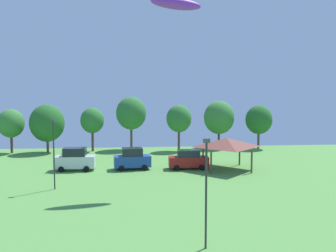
{
  "coord_description": "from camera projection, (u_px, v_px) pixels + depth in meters",
  "views": [
    {
      "loc": [
        0.69,
        2.18,
        8.36
      ],
      "look_at": [
        1.86,
        14.78,
        7.29
      ],
      "focal_mm": 38.0,
      "sensor_mm": 36.0,
      "label": 1
    }
  ],
  "objects": [
    {
      "name": "treeline_tree_1",
      "position": [
        47.0,
        123.0,
        52.22
      ],
      "size": [
        5.02,
        5.02,
        7.14
      ],
      "color": "brown",
      "rests_on": "ground"
    },
    {
      "name": "treeline_tree_4",
      "position": [
        179.0,
        119.0,
        53.87
      ],
      "size": [
        3.81,
        3.81,
        7.05
      ],
      "color": "brown",
      "rests_on": "ground"
    },
    {
      "name": "light_post_1",
      "position": [
        54.0,
        150.0,
        31.61
      ],
      "size": [
        0.36,
        0.2,
        6.33
      ],
      "color": "#2D2D33",
      "rests_on": "ground"
    },
    {
      "name": "treeline_tree_0",
      "position": [
        11.0,
        123.0,
        51.81
      ],
      "size": [
        3.81,
        3.81,
        6.47
      ],
      "color": "brown",
      "rests_on": "ground"
    },
    {
      "name": "kite_flying_9",
      "position": [
        176.0,
        4.0,
        32.58
      ],
      "size": [
        4.98,
        1.89,
        1.63
      ],
      "color": "purple"
    },
    {
      "name": "treeline_tree_2",
      "position": [
        92.0,
        121.0,
        53.54
      ],
      "size": [
        3.53,
        3.53,
        6.63
      ],
      "color": "brown",
      "rests_on": "ground"
    },
    {
      "name": "parked_car_second_from_left",
      "position": [
        132.0,
        159.0,
        40.52
      ],
      "size": [
        4.31,
        2.38,
        2.45
      ],
      "rotation": [
        0.0,
        0.0,
        0.1
      ],
      "color": "#234299",
      "rests_on": "ground"
    },
    {
      "name": "park_pavilion",
      "position": [
        226.0,
        143.0,
        40.38
      ],
      "size": [
        5.79,
        5.84,
        3.6
      ],
      "color": "brown",
      "rests_on": "ground"
    },
    {
      "name": "parked_car_third_from_left",
      "position": [
        188.0,
        160.0,
        40.69
      ],
      "size": [
        4.6,
        2.1,
        2.2
      ],
      "rotation": [
        0.0,
        0.0,
        -0.04
      ],
      "color": "maroon",
      "rests_on": "ground"
    },
    {
      "name": "parked_car_leftmost",
      "position": [
        75.0,
        159.0,
        39.9
      ],
      "size": [
        4.48,
        1.98,
        2.57
      ],
      "rotation": [
        0.0,
        0.0,
        -0.02
      ],
      "color": "silver",
      "rests_on": "ground"
    },
    {
      "name": "treeline_tree_5",
      "position": [
        219.0,
        118.0,
        57.12
      ],
      "size": [
        4.87,
        4.87,
        7.59
      ],
      "color": "brown",
      "rests_on": "ground"
    },
    {
      "name": "treeline_tree_3",
      "position": [
        131.0,
        113.0,
        55.21
      ],
      "size": [
        4.67,
        4.67,
        8.26
      ],
      "color": "brown",
      "rests_on": "ground"
    },
    {
      "name": "light_post_0",
      "position": [
        206.0,
        187.0,
        19.25
      ],
      "size": [
        0.36,
        0.2,
        6.09
      ],
      "color": "#2D2D33",
      "rests_on": "ground"
    },
    {
      "name": "treeline_tree_6",
      "position": [
        259.0,
        120.0,
        56.57
      ],
      "size": [
        4.2,
        4.2,
        6.9
      ],
      "color": "brown",
      "rests_on": "ground"
    }
  ]
}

